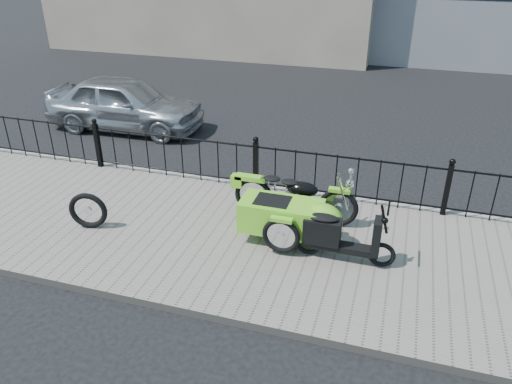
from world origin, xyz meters
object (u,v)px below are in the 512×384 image
(motorcycle_sidecar, at_px, (294,213))
(sedan_car, at_px, (125,103))
(scooter, at_px, (338,236))
(spare_tire, at_px, (88,211))

(motorcycle_sidecar, distance_m, sedan_car, 6.82)
(motorcycle_sidecar, relative_size, scooter, 1.49)
(scooter, relative_size, sedan_car, 0.38)
(motorcycle_sidecar, height_order, sedan_car, sedan_car)
(scooter, relative_size, spare_tire, 2.32)
(scooter, bearing_deg, sedan_car, 144.37)
(spare_tire, distance_m, sedan_car, 5.23)
(spare_tire, bearing_deg, motorcycle_sidecar, 11.76)
(sedan_car, bearing_deg, spare_tire, -158.24)
(motorcycle_sidecar, xyz_separation_m, spare_tire, (-3.38, -0.70, -0.15))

